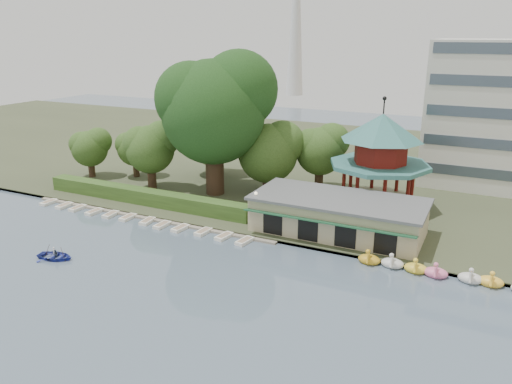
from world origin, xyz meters
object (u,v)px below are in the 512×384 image
Objects in this scene: dock at (148,217)px; pavilion at (380,152)px; big_tree at (215,105)px; rowboat_with_passengers at (55,254)px; boathouse at (338,215)px.

dock is 2.52× the size of pavilion.
big_tree reaches higher than rowboat_with_passengers.
dock is 29.14m from pavilion.
big_tree is (-18.81, 6.25, 9.99)m from boathouse.
dock is 5.94× the size of rowboat_with_passengers.
dock is at bearing -148.34° from pavilion.
rowboat_with_passengers is (-23.20, -17.98, -1.84)m from boathouse.
boathouse is at bearing 12.24° from dock.
rowboat_with_passengers is at bearing -100.27° from big_tree.
boathouse is at bearing -18.37° from big_tree.
pavilion is (24.00, 14.80, 7.36)m from dock.
pavilion is at bearing 78.72° from boathouse.
dock is at bearing -167.76° from boathouse.
big_tree is at bearing 79.73° from rowboat_with_passengers.
pavilion reaches higher than rowboat_with_passengers.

